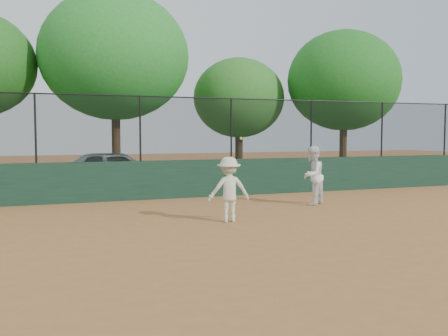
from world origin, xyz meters
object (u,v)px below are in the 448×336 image
object	(u,v)px
tree_2	(115,56)
parked_car	(117,171)
player_main	(229,189)
player_second	(312,175)
tree_3	(239,98)
tree_4	(344,81)

from	to	relation	value
tree_2	parked_car	bearing A→B (deg)	-98.44
parked_car	player_main	bearing A→B (deg)	-160.94
parked_car	player_second	size ratio (longest dim) A/B	2.57
tree_2	tree_3	distance (m)	6.14
tree_2	player_main	bearing A→B (deg)	-84.33
parked_car	tree_4	world-z (taller)	tree_4
parked_car	player_main	xyz separation A→B (m)	(1.52, -6.84, 0.01)
player_main	tree_3	size ratio (longest dim) A/B	0.35
player_main	tree_2	world-z (taller)	tree_2
player_second	parked_car	bearing A→B (deg)	-82.14
player_main	tree_2	xyz separation A→B (m)	(-1.02, 10.24, 4.46)
tree_2	tree_4	distance (m)	10.53
player_main	tree_2	size ratio (longest dim) A/B	0.25
player_second	tree_4	xyz separation A→B (m)	(6.19, 7.59, 3.66)
tree_4	player_second	bearing A→B (deg)	-129.21
player_main	tree_4	size ratio (longest dim) A/B	0.29
tree_3	parked_car	bearing A→B (deg)	-146.16
parked_car	player_main	size ratio (longest dim) A/B	2.21
player_main	tree_3	distance (m)	12.50
parked_car	player_second	bearing A→B (deg)	-130.48
player_second	player_main	distance (m)	3.68
player_second	tree_4	distance (m)	10.46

